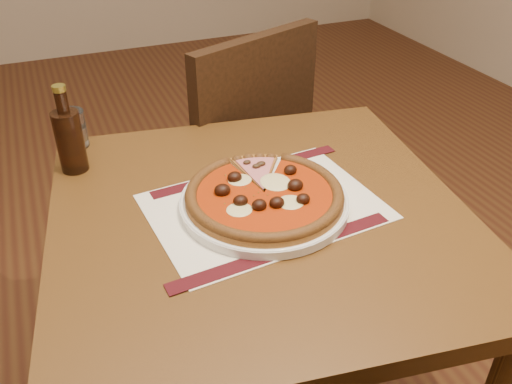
% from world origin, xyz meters
% --- Properties ---
extents(table, '(0.91, 0.91, 0.75)m').
position_xyz_m(table, '(0.04, -0.34, 0.65)').
color(table, brown).
rests_on(table, ground).
extents(chair_far, '(0.57, 0.57, 0.93)m').
position_xyz_m(chair_far, '(0.19, 0.26, 0.53)').
color(chair_far, black).
rests_on(chair_far, ground).
extents(placemat, '(0.46, 0.35, 0.00)m').
position_xyz_m(placemat, '(0.05, -0.33, 0.75)').
color(placemat, silver).
rests_on(placemat, table).
extents(plate, '(0.33, 0.33, 0.02)m').
position_xyz_m(plate, '(0.05, -0.33, 0.76)').
color(plate, white).
rests_on(plate, placemat).
extents(pizza, '(0.31, 0.31, 0.04)m').
position_xyz_m(pizza, '(0.05, -0.33, 0.78)').
color(pizza, '#AD7329').
rests_on(pizza, plate).
extents(ham_slice, '(0.10, 0.14, 0.02)m').
position_xyz_m(ham_slice, '(0.09, -0.25, 0.78)').
color(ham_slice, '#AD7329').
rests_on(ham_slice, plate).
extents(water_glass, '(0.08, 0.08, 0.09)m').
position_xyz_m(water_glass, '(-0.27, 0.07, 0.79)').
color(water_glass, white).
rests_on(water_glass, table).
extents(bottle, '(0.06, 0.06, 0.19)m').
position_xyz_m(bottle, '(-0.28, -0.04, 0.83)').
color(bottle, '#32190C').
rests_on(bottle, table).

